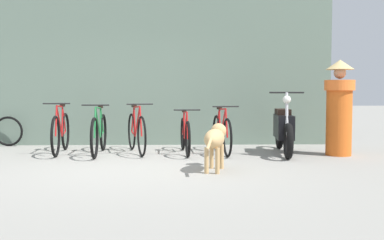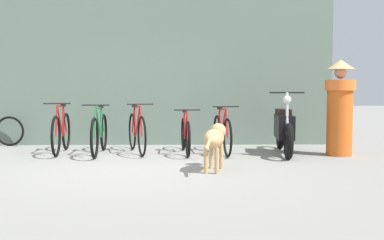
{
  "view_description": "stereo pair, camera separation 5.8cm",
  "coord_description": "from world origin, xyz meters",
  "px_view_note": "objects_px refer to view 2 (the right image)",
  "views": [
    {
      "loc": [
        0.73,
        -6.5,
        1.1
      ],
      "look_at": [
        0.93,
        0.83,
        0.65
      ],
      "focal_mm": 42.0,
      "sensor_mm": 36.0,
      "label": 1
    },
    {
      "loc": [
        0.79,
        -6.5,
        1.1
      ],
      "look_at": [
        0.93,
        0.83,
        0.65
      ],
      "focal_mm": 42.0,
      "sensor_mm": 36.0,
      "label": 2
    }
  ],
  "objects_px": {
    "bicycle_4": "(222,133)",
    "spare_tire_left": "(10,131)",
    "bicycle_2": "(137,132)",
    "person_in_robes": "(340,106)",
    "bicycle_1": "(99,134)",
    "stray_dog": "(215,139)",
    "bicycle_0": "(61,132)",
    "motorcycle": "(284,129)",
    "bicycle_3": "(185,135)"
  },
  "relations": [
    {
      "from": "bicycle_4",
      "to": "motorcycle",
      "type": "height_order",
      "value": "motorcycle"
    },
    {
      "from": "motorcycle",
      "to": "spare_tire_left",
      "type": "distance_m",
      "value": 5.52
    },
    {
      "from": "stray_dog",
      "to": "person_in_robes",
      "type": "bearing_deg",
      "value": -44.22
    },
    {
      "from": "motorcycle",
      "to": "stray_dog",
      "type": "relative_size",
      "value": 1.74
    },
    {
      "from": "bicycle_2",
      "to": "person_in_robes",
      "type": "distance_m",
      "value": 3.63
    },
    {
      "from": "bicycle_0",
      "to": "bicycle_3",
      "type": "relative_size",
      "value": 1.04
    },
    {
      "from": "bicycle_3",
      "to": "motorcycle",
      "type": "relative_size",
      "value": 0.82
    },
    {
      "from": "bicycle_4",
      "to": "spare_tire_left",
      "type": "xyz_separation_m",
      "value": [
        -4.27,
        1.18,
        -0.05
      ]
    },
    {
      "from": "bicycle_0",
      "to": "motorcycle",
      "type": "xyz_separation_m",
      "value": [
        4.02,
        -0.17,
        0.07
      ]
    },
    {
      "from": "bicycle_1",
      "to": "bicycle_0",
      "type": "bearing_deg",
      "value": -105.47
    },
    {
      "from": "bicycle_0",
      "to": "stray_dog",
      "type": "distance_m",
      "value": 3.24
    },
    {
      "from": "bicycle_1",
      "to": "motorcycle",
      "type": "relative_size",
      "value": 0.9
    },
    {
      "from": "bicycle_2",
      "to": "spare_tire_left",
      "type": "relative_size",
      "value": 2.69
    },
    {
      "from": "person_in_robes",
      "to": "stray_dog",
      "type": "bearing_deg",
      "value": -12.08
    },
    {
      "from": "bicycle_4",
      "to": "spare_tire_left",
      "type": "relative_size",
      "value": 2.71
    },
    {
      "from": "spare_tire_left",
      "to": "motorcycle",
      "type": "bearing_deg",
      "value": -13.32
    },
    {
      "from": "stray_dog",
      "to": "bicycle_0",
      "type": "bearing_deg",
      "value": 68.57
    },
    {
      "from": "bicycle_3",
      "to": "bicycle_4",
      "type": "bearing_deg",
      "value": 86.73
    },
    {
      "from": "bicycle_0",
      "to": "bicycle_2",
      "type": "xyz_separation_m",
      "value": [
        1.36,
        0.0,
        0.0
      ]
    },
    {
      "from": "bicycle_3",
      "to": "bicycle_4",
      "type": "height_order",
      "value": "bicycle_4"
    },
    {
      "from": "person_in_robes",
      "to": "spare_tire_left",
      "type": "height_order",
      "value": "person_in_robes"
    },
    {
      "from": "bicycle_0",
      "to": "spare_tire_left",
      "type": "bearing_deg",
      "value": -133.79
    },
    {
      "from": "bicycle_1",
      "to": "bicycle_4",
      "type": "xyz_separation_m",
      "value": [
        2.19,
        0.09,
        -0.01
      ]
    },
    {
      "from": "person_in_robes",
      "to": "bicycle_3",
      "type": "bearing_deg",
      "value": -50.94
    },
    {
      "from": "bicycle_4",
      "to": "stray_dog",
      "type": "distance_m",
      "value": 1.78
    },
    {
      "from": "bicycle_0",
      "to": "spare_tire_left",
      "type": "relative_size",
      "value": 2.76
    },
    {
      "from": "person_in_robes",
      "to": "bicycle_2",
      "type": "bearing_deg",
      "value": -50.91
    },
    {
      "from": "bicycle_2",
      "to": "stray_dog",
      "type": "height_order",
      "value": "bicycle_2"
    },
    {
      "from": "person_in_robes",
      "to": "spare_tire_left",
      "type": "xyz_separation_m",
      "value": [
        -6.29,
        1.5,
        -0.55
      ]
    },
    {
      "from": "bicycle_1",
      "to": "bicycle_2",
      "type": "relative_size",
      "value": 1.08
    },
    {
      "from": "bicycle_0",
      "to": "bicycle_3",
      "type": "distance_m",
      "value": 2.25
    },
    {
      "from": "motorcycle",
      "to": "stray_dog",
      "type": "bearing_deg",
      "value": -32.57
    },
    {
      "from": "bicycle_1",
      "to": "bicycle_3",
      "type": "bearing_deg",
      "value": 90.71
    },
    {
      "from": "bicycle_0",
      "to": "bicycle_1",
      "type": "height_order",
      "value": "bicycle_0"
    },
    {
      "from": "bicycle_1",
      "to": "bicycle_4",
      "type": "height_order",
      "value": "bicycle_1"
    },
    {
      "from": "bicycle_2",
      "to": "person_in_robes",
      "type": "bearing_deg",
      "value": 67.83
    },
    {
      "from": "bicycle_2",
      "to": "person_in_robes",
      "type": "xyz_separation_m",
      "value": [
        3.57,
        -0.4,
        0.48
      ]
    },
    {
      "from": "bicycle_2",
      "to": "motorcycle",
      "type": "bearing_deg",
      "value": 70.45
    },
    {
      "from": "bicycle_2",
      "to": "bicycle_1",
      "type": "bearing_deg",
      "value": -90.66
    },
    {
      "from": "bicycle_3",
      "to": "spare_tire_left",
      "type": "height_order",
      "value": "bicycle_3"
    },
    {
      "from": "bicycle_4",
      "to": "spare_tire_left",
      "type": "bearing_deg",
      "value": -111.34
    },
    {
      "from": "bicycle_2",
      "to": "person_in_robes",
      "type": "relative_size",
      "value": 0.99
    },
    {
      "from": "bicycle_0",
      "to": "spare_tire_left",
      "type": "distance_m",
      "value": 1.75
    },
    {
      "from": "spare_tire_left",
      "to": "bicycle_2",
      "type": "bearing_deg",
      "value": -21.95
    },
    {
      "from": "bicycle_3",
      "to": "bicycle_0",
      "type": "bearing_deg",
      "value": -96.71
    },
    {
      "from": "bicycle_1",
      "to": "stray_dog",
      "type": "bearing_deg",
      "value": 47.01
    },
    {
      "from": "stray_dog",
      "to": "motorcycle",
      "type": "bearing_deg",
      "value": -25.77
    },
    {
      "from": "bicycle_3",
      "to": "motorcycle",
      "type": "height_order",
      "value": "motorcycle"
    },
    {
      "from": "bicycle_4",
      "to": "person_in_robes",
      "type": "xyz_separation_m",
      "value": [
        2.03,
        -0.31,
        0.5
      ]
    },
    {
      "from": "bicycle_1",
      "to": "stray_dog",
      "type": "distance_m",
      "value": 2.56
    }
  ]
}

